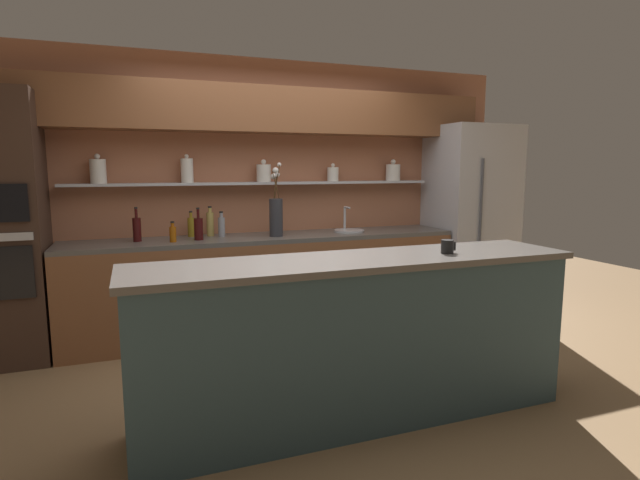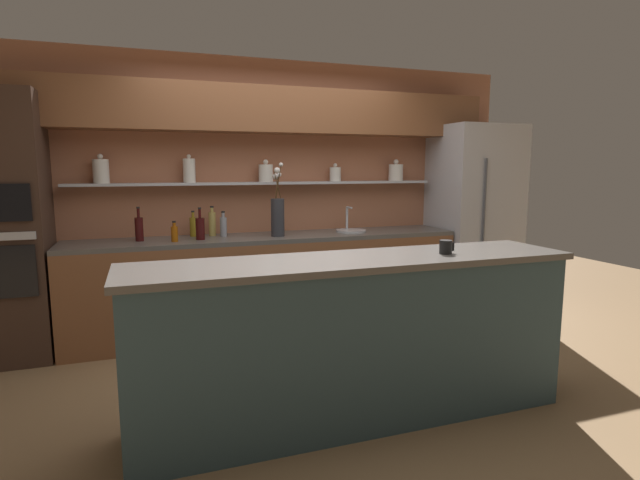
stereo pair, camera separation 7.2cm
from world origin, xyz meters
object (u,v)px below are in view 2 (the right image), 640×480
at_px(sink_fixture, 351,229).
at_px(bottle_sauce_4, 174,233).
at_px(oven_tower, 1,229).
at_px(bottle_wine_1, 139,228).
at_px(refrigerator, 473,219).
at_px(bottle_spirit_5, 212,223).
at_px(flower_vase, 278,214).
at_px(coffee_mug, 446,247).
at_px(bottle_wine_2, 200,228).
at_px(bottle_oil_3, 193,226).
at_px(bottle_spirit_0, 223,226).

relative_size(sink_fixture, bottle_sauce_4, 1.65).
bearing_deg(oven_tower, bottle_sauce_4, -4.60).
distance_m(bottle_wine_1, bottle_sauce_4, 0.32).
xyz_separation_m(oven_tower, sink_fixture, (3.03, 0.01, -0.13)).
distance_m(refrigerator, bottle_spirit_5, 2.78).
xyz_separation_m(flower_vase, coffee_mug, (0.60, -1.85, -0.07)).
distance_m(refrigerator, bottle_wine_2, 2.91).
bearing_deg(bottle_sauce_4, refrigerator, 1.27).
distance_m(refrigerator, bottle_sauce_4, 3.13).
xyz_separation_m(oven_tower, bottle_oil_3, (1.51, 0.19, -0.06)).
distance_m(sink_fixture, bottle_oil_3, 1.53).
relative_size(bottle_oil_3, bottle_sauce_4, 1.33).
relative_size(flower_vase, bottle_spirit_5, 2.44).
bearing_deg(sink_fixture, bottle_sauce_4, -176.05).
xyz_separation_m(bottle_sauce_4, coffee_mug, (1.54, -1.81, 0.07)).
bearing_deg(bottle_oil_3, bottle_spirit_0, -20.30).
height_order(refrigerator, oven_tower, oven_tower).
height_order(sink_fixture, bottle_oil_3, sink_fixture).
height_order(refrigerator, flower_vase, refrigerator).
distance_m(flower_vase, bottle_sauce_4, 0.94).
distance_m(bottle_spirit_0, bottle_spirit_5, 0.13).
bearing_deg(oven_tower, flower_vase, -1.66).
xyz_separation_m(bottle_spirit_0, bottle_oil_3, (-0.26, 0.10, -0.00)).
relative_size(flower_vase, bottle_sauce_4, 3.78).
relative_size(refrigerator, flower_vase, 2.92).
xyz_separation_m(oven_tower, bottle_sauce_4, (1.32, -0.11, -0.08)).
height_order(bottle_oil_3, coffee_mug, bottle_oil_3).
distance_m(bottle_spirit_0, bottle_wine_1, 0.74).
xyz_separation_m(flower_vase, bottle_oil_3, (-0.75, 0.25, -0.12)).
xyz_separation_m(flower_vase, sink_fixture, (0.78, 0.08, -0.19)).
height_order(bottle_spirit_0, bottle_wine_2, bottle_wine_2).
height_order(bottle_sauce_4, bottle_spirit_5, bottle_spirit_5).
distance_m(sink_fixture, bottle_spirit_5, 1.36).
bearing_deg(bottle_spirit_0, refrigerator, -2.72).
xyz_separation_m(bottle_wine_2, bottle_oil_3, (-0.04, 0.24, -0.01)).
height_order(bottle_wine_2, coffee_mug, bottle_wine_2).
xyz_separation_m(bottle_spirit_0, bottle_wine_2, (-0.23, -0.14, 0.01)).
distance_m(oven_tower, bottle_oil_3, 1.52).
height_order(oven_tower, coffee_mug, oven_tower).
relative_size(oven_tower, flower_vase, 3.14).
bearing_deg(oven_tower, sink_fixture, 0.23).
relative_size(bottle_spirit_5, coffee_mug, 2.83).
bearing_deg(refrigerator, flower_vase, -179.26).
bearing_deg(oven_tower, bottle_wine_2, -1.95).
bearing_deg(coffee_mug, bottle_wine_2, 125.17).
height_order(bottle_spirit_0, bottle_oil_3, bottle_oil_3).
bearing_deg(flower_vase, bottle_spirit_5, 157.20).
distance_m(flower_vase, bottle_oil_3, 0.80).
bearing_deg(coffee_mug, bottle_oil_3, 122.68).
distance_m(oven_tower, coffee_mug, 3.44).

